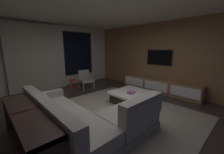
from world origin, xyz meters
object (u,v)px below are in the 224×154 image
Objects in this scene: book_stack_on_coffee_table at (131,92)px; sectional_couch at (82,120)px; accent_chair_near_window at (85,78)px; mounted_tv at (159,57)px; side_stool at (73,82)px; coffee_table at (132,97)px; media_console at (159,86)px; console_table_behind_couch at (28,129)px.

sectional_couch is at bearing -172.53° from book_stack_on_coffee_table.
mounted_tv is (1.98, -2.28, 0.92)m from accent_chair_near_window.
book_stack_on_coffee_table is at bearing -76.21° from side_stool.
side_stool is (-0.73, 2.45, 0.19)m from coffee_table.
accent_chair_near_window is (-0.16, 2.42, 0.25)m from coffee_table.
accent_chair_near_window is at bearing 91.04° from book_stack_on_coffee_table.
accent_chair_near_window reaches higher than media_console.
mounted_tv reaches higher than console_table_behind_couch.
book_stack_on_coffee_table is at bearing 2.38° from console_table_behind_couch.
console_table_behind_couch is at bearing -176.52° from coffee_table.
sectional_couch is at bearing -123.82° from accent_chair_near_window.
media_console reaches higher than coffee_table.
accent_chair_near_window is at bearing -3.09° from side_stool.
coffee_table is at bearing 28.29° from book_stack_on_coffee_table.
coffee_table is 1.65m from media_console.
accent_chair_near_window is 0.57m from side_stool.
console_table_behind_couch is at bearing -176.21° from mounted_tv.
mounted_tv is (1.82, 0.14, 1.16)m from coffee_table.
mounted_tv is at bearing 5.80° from book_stack_on_coffee_table.
mounted_tv is at bearing 6.62° from sectional_couch.
console_table_behind_couch is (-2.17, -2.62, 0.05)m from side_stool.
sectional_couch is 3.28m from accent_chair_near_window.
sectional_couch is 3.21× the size of accent_chair_near_window.
mounted_tv is at bearing -42.17° from side_stool.
coffee_table is (1.98, 0.31, -0.10)m from sectional_couch.
accent_chair_near_window is 0.76× the size of mounted_tv.
book_stack_on_coffee_table is 2.17m from mounted_tv.
sectional_couch is at bearing -173.38° from mounted_tv.
side_stool is 3.45m from media_console.
side_stool is at bearing 50.45° from console_table_behind_couch.
media_console is 1.48× the size of console_table_behind_couch.
media_console is at bearing -54.00° from accent_chair_near_window.
sectional_couch is 2.16× the size of coffee_table.
book_stack_on_coffee_table is 2.78m from console_table_behind_couch.
accent_chair_near_window is 0.37× the size of console_table_behind_couch.
book_stack_on_coffee_table is 2.58m from side_stool.
sectional_couch is 1.89m from book_stack_on_coffee_table.
sectional_couch reaches higher than console_table_behind_couch.
sectional_couch reaches higher than side_stool.
media_console is (1.80, -2.48, -0.18)m from accent_chair_near_window.
console_table_behind_couch is (-4.54, -0.11, 0.17)m from media_console.
side_stool is at bearing 103.79° from book_stack_on_coffee_table.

